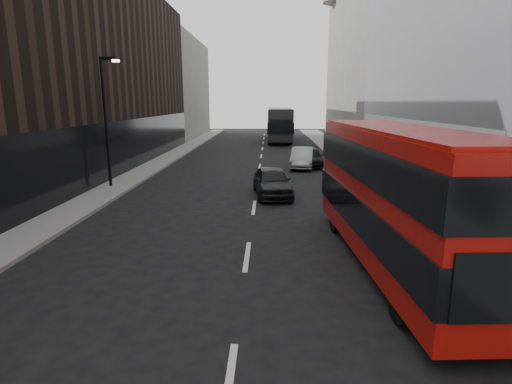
# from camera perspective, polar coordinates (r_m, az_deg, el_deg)

# --- Properties ---
(sidewalk_right) EXTENTS (3.00, 80.00, 0.15)m
(sidewalk_right) POSITION_cam_1_polar(r_m,az_deg,el_deg) (30.09, 14.95, 3.28)
(sidewalk_right) COLOR slate
(sidewalk_right) RESTS_ON ground
(sidewalk_left) EXTENTS (2.00, 80.00, 0.15)m
(sidewalk_left) POSITION_cam_1_polar(r_m,az_deg,el_deg) (30.56, -14.70, 3.44)
(sidewalk_left) COLOR slate
(sidewalk_left) RESTS_ON ground
(building_modern_block) EXTENTS (5.03, 22.00, 20.00)m
(building_modern_block) POSITION_cam_1_polar(r_m,az_deg,el_deg) (27.64, 26.92, 22.09)
(building_modern_block) COLOR #9DA2A7
(building_modern_block) RESTS_ON ground
(building_victorian) EXTENTS (6.50, 24.00, 21.00)m
(building_victorian) POSITION_cam_1_polar(r_m,az_deg,el_deg) (49.34, 15.11, 17.99)
(building_victorian) COLOR slate
(building_victorian) RESTS_ON ground
(building_left_mid) EXTENTS (5.00, 24.00, 14.00)m
(building_left_mid) POSITION_cam_1_polar(r_m,az_deg,el_deg) (36.10, -18.58, 15.61)
(building_left_mid) COLOR black
(building_left_mid) RESTS_ON ground
(building_left_far) EXTENTS (5.00, 20.00, 13.00)m
(building_left_far) POSITION_cam_1_polar(r_m,az_deg,el_deg) (57.26, -10.78, 14.24)
(building_left_far) COLOR slate
(building_left_far) RESTS_ON ground
(street_lamp) EXTENTS (1.06, 0.22, 7.00)m
(street_lamp) POSITION_cam_1_polar(r_m,az_deg,el_deg) (23.66, -20.58, 10.45)
(street_lamp) COLOR black
(street_lamp) RESTS_ON sidewalk_left
(red_bus) EXTENTS (3.01, 10.28, 4.11)m
(red_bus) POSITION_cam_1_polar(r_m,az_deg,el_deg) (12.23, 19.57, 0.07)
(red_bus) COLOR #A50F0A
(red_bus) RESTS_ON ground
(grey_bus) EXTENTS (2.97, 12.47, 4.01)m
(grey_bus) POSITION_cam_1_polar(r_m,az_deg,el_deg) (50.12, 3.38, 9.70)
(grey_bus) COLOR black
(grey_bus) RESTS_ON ground
(car_a) EXTENTS (2.31, 4.60, 1.51)m
(car_a) POSITION_cam_1_polar(r_m,az_deg,el_deg) (20.81, 2.32, 1.52)
(car_a) COLOR black
(car_a) RESTS_ON ground
(car_b) EXTENTS (2.13, 4.67, 1.48)m
(car_b) POSITION_cam_1_polar(r_m,az_deg,el_deg) (29.98, 6.62, 4.89)
(car_b) COLOR gray
(car_b) RESTS_ON ground
(car_c) EXTENTS (2.16, 4.64, 1.31)m
(car_c) POSITION_cam_1_polar(r_m,az_deg,el_deg) (30.84, 7.78, 4.91)
(car_c) COLOR black
(car_c) RESTS_ON ground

